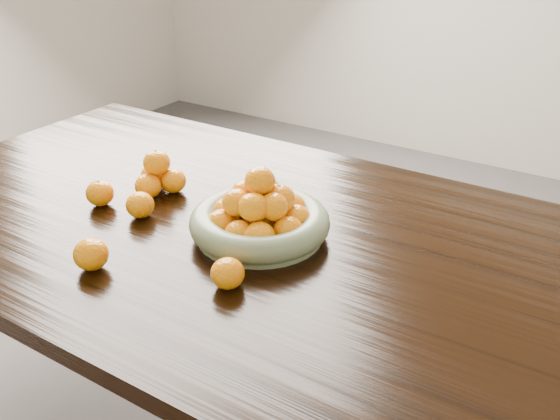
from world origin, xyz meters
The scene contains 7 objects.
dining_table centered at (0.00, 0.00, 0.66)m, with size 2.00×1.00×0.75m.
fruit_bowl centered at (-0.02, -0.02, 0.79)m, with size 0.30×0.30×0.16m.
orange_pyramid centered at (-0.36, 0.04, 0.79)m, with size 0.13×0.12×0.11m.
loose_orange_0 centered at (-0.42, -0.09, 0.78)m, with size 0.07×0.07×0.06m, color #FF9607.
loose_orange_1 centered at (-0.22, -0.30, 0.78)m, with size 0.07×0.07×0.06m, color #FF9607.
loose_orange_2 centered at (0.04, -0.21, 0.78)m, with size 0.06×0.06×0.06m, color #FF9607.
loose_orange_3 centered at (-0.30, -0.09, 0.78)m, with size 0.07×0.07×0.06m, color #FF9607.
Camera 1 is at (0.65, -0.98, 1.41)m, focal length 40.00 mm.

